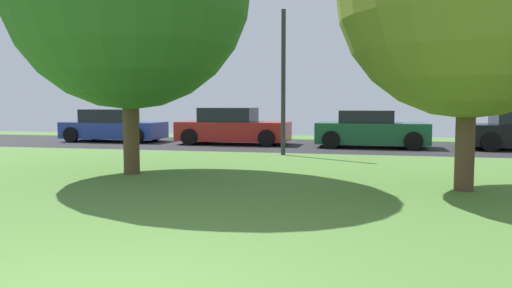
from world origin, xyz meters
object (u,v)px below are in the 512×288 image
Objects in this scene: parked_car_green at (371,130)px; street_lamp_post at (283,83)px; parked_car_red at (233,128)px; parked_car_blue at (113,127)px.

street_lamp_post is at bearing -127.80° from parked_car_green.
parked_car_green is (5.36, -0.29, -0.03)m from parked_car_red.
parked_car_red is at bearing 125.98° from street_lamp_post.
parked_car_red is 0.97× the size of street_lamp_post.
parked_car_green is at bearing 52.20° from street_lamp_post.
street_lamp_post is (-2.66, -3.43, 1.62)m from parked_car_green.
street_lamp_post is (8.05, -3.94, 1.62)m from parked_car_blue.
parked_car_blue is 1.05× the size of parked_car_green.
street_lamp_post reaches higher than parked_car_green.
parked_car_blue is 0.94× the size of street_lamp_post.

